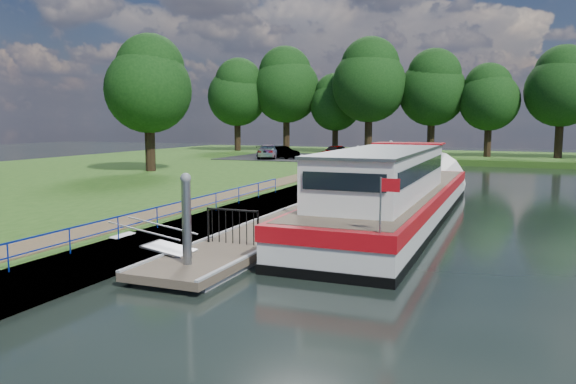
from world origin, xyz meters
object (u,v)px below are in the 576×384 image
at_px(barge, 398,196).
at_px(car_c, 269,151).
at_px(car_a, 335,152).
at_px(pontoon, 334,205).
at_px(car_b, 282,152).

bearing_deg(barge, car_c, 125.20).
bearing_deg(car_a, pontoon, -59.52).
height_order(barge, car_a, barge).
bearing_deg(barge, pontoon, 150.33).
xyz_separation_m(pontoon, car_c, (-13.34, 21.96, 1.29)).
bearing_deg(pontoon, car_a, 107.37).
relative_size(car_b, car_c, 0.79).
bearing_deg(car_b, barge, -126.59).
xyz_separation_m(pontoon, car_a, (-7.53, 24.07, 1.29)).
bearing_deg(car_c, pontoon, 108.13).
distance_m(barge, car_a, 28.40).
bearing_deg(pontoon, car_b, 118.55).
bearing_deg(car_a, car_b, -144.81).
height_order(pontoon, car_b, car_b).
relative_size(pontoon, barge, 1.42).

